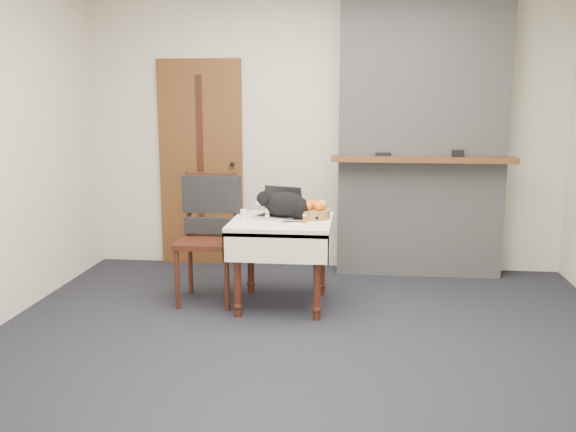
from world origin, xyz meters
name	(u,v)px	position (x,y,z in m)	size (l,w,h in m)	color
ground	(306,341)	(0.00, 0.00, 0.00)	(4.50, 4.50, 0.00)	black
room_shell	(313,80)	(0.00, 0.46, 1.76)	(4.52, 4.01, 2.61)	beige
door	(201,163)	(-1.20, 1.97, 1.00)	(0.82, 0.10, 2.00)	brown
chimney	(421,135)	(0.90, 1.85, 1.30)	(1.62, 0.48, 2.60)	gray
side_table	(282,234)	(-0.25, 0.73, 0.59)	(0.78, 0.78, 0.70)	#3C1D10
laptop	(279,209)	(-0.29, 0.85, 0.76)	(0.39, 0.36, 0.24)	#B7B7BC
cat	(287,205)	(-0.22, 0.79, 0.80)	(0.51, 0.22, 0.24)	black
cream_jar	(244,214)	(-0.55, 0.75, 0.74)	(0.06, 0.06, 0.07)	white
pill_bottle	(305,218)	(-0.06, 0.63, 0.73)	(0.03, 0.03, 0.07)	#9E5213
fruit_basket	(314,211)	(0.00, 0.82, 0.76)	(0.25, 0.25, 0.14)	#A46F42
desk_clutter	(299,220)	(-0.12, 0.73, 0.70)	(0.15, 0.02, 0.01)	black
chair	(210,219)	(-0.86, 0.87, 0.67)	(0.48, 0.46, 1.04)	#3C1D10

